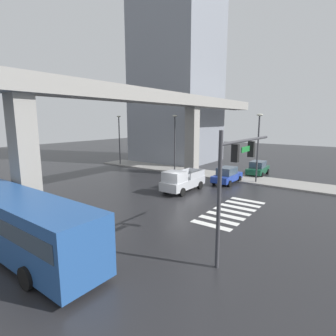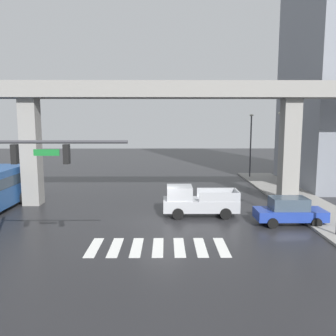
{
  "view_description": "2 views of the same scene",
  "coord_description": "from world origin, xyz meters",
  "px_view_note": "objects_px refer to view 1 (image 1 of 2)",
  "views": [
    {
      "loc": [
        -18.04,
        -12.14,
        6.62
      ],
      "look_at": [
        0.71,
        1.53,
        2.47
      ],
      "focal_mm": 28.83,
      "sensor_mm": 36.0,
      "label": 1
    },
    {
      "loc": [
        0.4,
        -21.99,
        6.48
      ],
      "look_at": [
        0.56,
        1.11,
        3.34
      ],
      "focal_mm": 37.12,
      "sensor_mm": 36.0,
      "label": 2
    }
  ],
  "objects_px": {
    "street_lamp_mid_block": "(175,137)",
    "city_bus": "(20,222)",
    "traffic_signal_mast": "(235,167)",
    "pickup_truck": "(182,181)",
    "sedan_blue": "(227,175)",
    "sedan_dark_green": "(258,168)",
    "street_lamp_near_corner": "(258,140)",
    "street_lamp_far_north": "(119,134)"
  },
  "relations": [
    {
      "from": "street_lamp_near_corner",
      "to": "street_lamp_mid_block",
      "type": "height_order",
      "value": "same"
    },
    {
      "from": "sedan_blue",
      "to": "traffic_signal_mast",
      "type": "height_order",
      "value": "traffic_signal_mast"
    },
    {
      "from": "street_lamp_mid_block",
      "to": "street_lamp_far_north",
      "type": "height_order",
      "value": "same"
    },
    {
      "from": "pickup_truck",
      "to": "street_lamp_far_north",
      "type": "xyz_separation_m",
      "value": [
        7.53,
        15.97,
        3.57
      ]
    },
    {
      "from": "street_lamp_mid_block",
      "to": "street_lamp_far_north",
      "type": "bearing_deg",
      "value": 90.0
    },
    {
      "from": "sedan_dark_green",
      "to": "traffic_signal_mast",
      "type": "bearing_deg",
      "value": -165.42
    },
    {
      "from": "traffic_signal_mast",
      "to": "street_lamp_near_corner",
      "type": "height_order",
      "value": "street_lamp_near_corner"
    },
    {
      "from": "traffic_signal_mast",
      "to": "sedan_dark_green",
      "type": "bearing_deg",
      "value": 14.58
    },
    {
      "from": "pickup_truck",
      "to": "street_lamp_mid_block",
      "type": "relative_size",
      "value": 0.7
    },
    {
      "from": "city_bus",
      "to": "street_lamp_near_corner",
      "type": "relative_size",
      "value": 1.5
    },
    {
      "from": "street_lamp_mid_block",
      "to": "street_lamp_far_north",
      "type": "xyz_separation_m",
      "value": [
        0.0,
        9.97,
        0.0
      ]
    },
    {
      "from": "street_lamp_far_north",
      "to": "street_lamp_mid_block",
      "type": "bearing_deg",
      "value": -90.0
    },
    {
      "from": "traffic_signal_mast",
      "to": "street_lamp_near_corner",
      "type": "xyz_separation_m",
      "value": [
        15.93,
        4.04,
        0.17
      ]
    },
    {
      "from": "sedan_blue",
      "to": "street_lamp_mid_block",
      "type": "distance_m",
      "value": 9.01
    },
    {
      "from": "sedan_dark_green",
      "to": "sedan_blue",
      "type": "relative_size",
      "value": 1.02
    },
    {
      "from": "traffic_signal_mast",
      "to": "street_lamp_mid_block",
      "type": "distance_m",
      "value": 21.58
    },
    {
      "from": "street_lamp_near_corner",
      "to": "street_lamp_mid_block",
      "type": "xyz_separation_m",
      "value": [
        0.0,
        10.5,
        0.0
      ]
    },
    {
      "from": "traffic_signal_mast",
      "to": "street_lamp_far_north",
      "type": "bearing_deg",
      "value": 56.98
    },
    {
      "from": "traffic_signal_mast",
      "to": "street_lamp_far_north",
      "type": "distance_m",
      "value": 29.24
    },
    {
      "from": "pickup_truck",
      "to": "street_lamp_near_corner",
      "type": "bearing_deg",
      "value": -30.86
    },
    {
      "from": "sedan_blue",
      "to": "street_lamp_mid_block",
      "type": "relative_size",
      "value": 0.59
    },
    {
      "from": "traffic_signal_mast",
      "to": "street_lamp_mid_block",
      "type": "bearing_deg",
      "value": 42.4
    },
    {
      "from": "city_bus",
      "to": "street_lamp_far_north",
      "type": "distance_m",
      "value": 27.63
    },
    {
      "from": "pickup_truck",
      "to": "street_lamp_near_corner",
      "type": "xyz_separation_m",
      "value": [
        7.53,
        -4.5,
        3.57
      ]
    },
    {
      "from": "pickup_truck",
      "to": "sedan_dark_green",
      "type": "xyz_separation_m",
      "value": [
        11.88,
        -3.27,
        -0.14
      ]
    },
    {
      "from": "sedan_dark_green",
      "to": "traffic_signal_mast",
      "type": "height_order",
      "value": "traffic_signal_mast"
    },
    {
      "from": "city_bus",
      "to": "street_lamp_mid_block",
      "type": "height_order",
      "value": "street_lamp_mid_block"
    },
    {
      "from": "sedan_blue",
      "to": "street_lamp_near_corner",
      "type": "xyz_separation_m",
      "value": [
        1.82,
        -2.5,
        3.7
      ]
    },
    {
      "from": "pickup_truck",
      "to": "city_bus",
      "type": "distance_m",
      "value": 14.71
    },
    {
      "from": "city_bus",
      "to": "sedan_dark_green",
      "type": "xyz_separation_m",
      "value": [
        26.57,
        -3.06,
        -0.87
      ]
    },
    {
      "from": "pickup_truck",
      "to": "street_lamp_far_north",
      "type": "relative_size",
      "value": 0.7
    },
    {
      "from": "pickup_truck",
      "to": "sedan_blue",
      "type": "xyz_separation_m",
      "value": [
        5.71,
        -2.0,
        -0.14
      ]
    },
    {
      "from": "traffic_signal_mast",
      "to": "street_lamp_near_corner",
      "type": "bearing_deg",
      "value": 14.24
    },
    {
      "from": "pickup_truck",
      "to": "sedan_dark_green",
      "type": "bearing_deg",
      "value": -15.38
    },
    {
      "from": "pickup_truck",
      "to": "traffic_signal_mast",
      "type": "relative_size",
      "value": 0.79
    },
    {
      "from": "street_lamp_mid_block",
      "to": "city_bus",
      "type": "bearing_deg",
      "value": -164.37
    },
    {
      "from": "city_bus",
      "to": "street_lamp_mid_block",
      "type": "distance_m",
      "value": 23.25
    },
    {
      "from": "sedan_dark_green",
      "to": "traffic_signal_mast",
      "type": "distance_m",
      "value": 21.25
    },
    {
      "from": "city_bus",
      "to": "street_lamp_near_corner",
      "type": "distance_m",
      "value": 22.81
    },
    {
      "from": "sedan_blue",
      "to": "street_lamp_far_north",
      "type": "xyz_separation_m",
      "value": [
        1.82,
        17.97,
        3.7
      ]
    },
    {
      "from": "street_lamp_near_corner",
      "to": "sedan_blue",
      "type": "bearing_deg",
      "value": 126.14
    },
    {
      "from": "pickup_truck",
      "to": "street_lamp_mid_block",
      "type": "bearing_deg",
      "value": 38.55
    }
  ]
}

